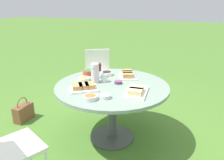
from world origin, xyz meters
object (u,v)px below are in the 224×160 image
at_px(chair_near_right, 4,144).
at_px(wine_glass, 98,67).
at_px(chair_near_left, 98,71).
at_px(handbag, 24,112).
at_px(dining_table, 112,93).
at_px(water_pitcher, 95,73).

bearing_deg(chair_near_right, wine_glass, 169.58).
relative_size(chair_near_left, handbag, 2.42).
bearing_deg(handbag, chair_near_left, 149.50).
distance_m(dining_table, handbag, 1.48).
bearing_deg(chair_near_left, wine_glass, 25.89).
xyz_separation_m(wine_glass, handbag, (0.27, -1.12, -0.75)).
height_order(wine_glass, handbag, wine_glass).
xyz_separation_m(dining_table, chair_near_right, (1.16, -0.52, -0.11)).
relative_size(chair_near_right, wine_glass, 4.66).
xyz_separation_m(chair_near_left, wine_glass, (0.89, 0.43, 0.35)).
relative_size(dining_table, handbag, 3.71).
height_order(dining_table, water_pitcher, water_pitcher).
bearing_deg(dining_table, water_pitcher, -88.98).
bearing_deg(chair_near_left, water_pitcher, 23.84).
relative_size(wine_glass, handbag, 0.52).
xyz_separation_m(chair_near_left, water_pitcher, (1.09, 0.48, 0.33)).
bearing_deg(chair_near_right, chair_near_left, -175.31).
bearing_deg(handbag, dining_table, 93.43).
bearing_deg(chair_near_right, water_pitcher, 165.64).
xyz_separation_m(chair_near_left, handbag, (1.17, -0.69, -0.40)).
xyz_separation_m(chair_near_left, chair_near_right, (2.24, 0.18, 0.00)).
height_order(chair_near_right, water_pitcher, water_pitcher).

